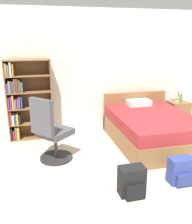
# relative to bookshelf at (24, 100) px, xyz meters

# --- Properties ---
(ground_plane) EXTENTS (14.00, 14.00, 0.00)m
(ground_plane) POSITION_rel_bookshelf_xyz_m (1.87, -2.97, -0.81)
(ground_plane) COLOR beige
(wall_back) EXTENTS (9.00, 0.06, 2.60)m
(wall_back) POSITION_rel_bookshelf_xyz_m (1.87, 0.26, 0.49)
(wall_back) COLOR silver
(wall_back) RESTS_ON ground_plane
(bookshelf) EXTENTS (0.88, 0.34, 1.61)m
(bookshelf) POSITION_rel_bookshelf_xyz_m (0.00, 0.00, 0.00)
(bookshelf) COLOR brown
(bookshelf) RESTS_ON ground_plane
(bed) EXTENTS (1.45, 1.91, 0.84)m
(bed) POSITION_rel_bookshelf_xyz_m (2.41, -0.85, -0.51)
(bed) COLOR brown
(bed) RESTS_ON ground_plane
(office_chair) EXTENTS (0.72, 0.72, 1.12)m
(office_chair) POSITION_rel_bookshelf_xyz_m (0.43, -1.16, -0.31)
(office_chair) COLOR #232326
(office_chair) RESTS_ON ground_plane
(nightstand) EXTENTS (0.45, 0.45, 0.58)m
(nightstand) POSITION_rel_bookshelf_xyz_m (3.46, -0.08, -0.52)
(nightstand) COLOR brown
(nightstand) RESTS_ON ground_plane
(table_lamp) EXTENTS (0.23, 0.23, 0.44)m
(table_lamp) POSITION_rel_bookshelf_xyz_m (3.43, -0.10, 0.11)
(table_lamp) COLOR tan
(table_lamp) RESTS_ON nightstand
(water_bottle) EXTENTS (0.06, 0.06, 0.19)m
(water_bottle) POSITION_rel_bookshelf_xyz_m (3.44, -0.19, -0.14)
(water_bottle) COLOR #3F8C4C
(water_bottle) RESTS_ON nightstand
(backpack_blue) EXTENTS (0.35, 0.26, 0.38)m
(backpack_blue) POSITION_rel_bookshelf_xyz_m (2.17, -2.29, -0.63)
(backpack_blue) COLOR navy
(backpack_blue) RESTS_ON ground_plane
(backpack_black) EXTENTS (0.34, 0.28, 0.40)m
(backpack_black) POSITION_rel_bookshelf_xyz_m (1.38, -2.37, -0.62)
(backpack_black) COLOR black
(backpack_black) RESTS_ON ground_plane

